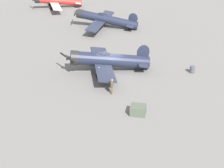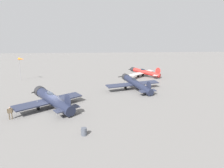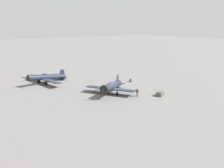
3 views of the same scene
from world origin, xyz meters
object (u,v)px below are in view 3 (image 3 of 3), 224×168
at_px(airplane_foreground, 111,86).
at_px(ground_crew_mechanic, 137,92).
at_px(fuel_drum, 131,80).
at_px(airplane_mid_apron, 46,77).
at_px(equipment_crate, 160,94).

relative_size(airplane_foreground, ground_crew_mechanic, 5.95).
xyz_separation_m(airplane_foreground, fuel_drum, (-4.24, 8.83, -1.03)).
distance_m(airplane_mid_apron, fuel_drum, 20.62).
relative_size(equipment_crate, fuel_drum, 2.08).
bearing_deg(equipment_crate, fuel_drum, 170.38).
xyz_separation_m(airplane_foreground, airplane_mid_apron, (-15.28, -8.55, -0.03)).
distance_m(ground_crew_mechanic, fuel_drum, 10.61).
bearing_deg(equipment_crate, airplane_mid_apron, -145.28).
bearing_deg(airplane_foreground, fuel_drum, 170.53).
bearing_deg(airplane_foreground, airplane_mid_apron, -95.88).
height_order(equipment_crate, fuel_drum, equipment_crate).
distance_m(airplane_mid_apron, equipment_crate, 27.18).
relative_size(ground_crew_mechanic, equipment_crate, 0.98).
xyz_separation_m(ground_crew_mechanic, equipment_crate, (2.43, 3.90, -0.56)).
height_order(ground_crew_mechanic, fuel_drum, ground_crew_mechanic).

